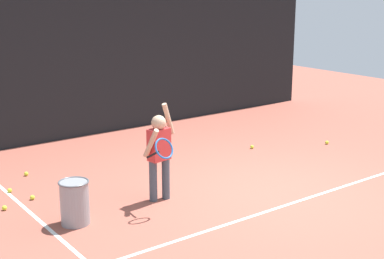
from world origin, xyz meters
TOP-DOWN VIEW (x-y plane):
  - ground_plane at (0.00, 0.00)m, footprint 20.00×20.00m
  - court_line_baseline at (0.00, -0.44)m, footprint 9.00×0.05m
  - court_line_sideline at (-3.07, 1.00)m, footprint 0.05×9.00m
  - back_fence_windscreen at (0.00, 4.51)m, footprint 10.18×0.08m
  - fence_post_2 at (0.00, 4.57)m, footprint 0.09×0.09m
  - fence_post_3 at (2.47, 4.57)m, footprint 0.09×0.09m
  - fence_post_4 at (4.94, 4.57)m, footprint 0.09×0.09m
  - tennis_player at (-1.46, 0.74)m, footprint 0.66×0.64m
  - ball_hopper at (-2.73, 0.71)m, footprint 0.38×0.38m
  - tennis_ball_1 at (-2.88, 1.81)m, footprint 0.07×0.07m
  - tennis_ball_4 at (-2.58, 2.83)m, footprint 0.07×0.07m
  - tennis_ball_5 at (1.28, 1.83)m, footprint 0.07×0.07m
  - tennis_ball_6 at (-3.31, 1.66)m, footprint 0.07×0.07m
  - tennis_ball_7 at (2.61, 1.21)m, footprint 0.07×0.07m
  - tennis_ball_8 at (-3.04, 2.27)m, footprint 0.07×0.07m

SIDE VIEW (x-z plane):
  - ground_plane at x=0.00m, z-range 0.00..0.00m
  - court_line_baseline at x=0.00m, z-range 0.00..0.00m
  - court_line_sideline at x=-3.07m, z-range 0.00..0.00m
  - tennis_ball_1 at x=-2.88m, z-range 0.00..0.07m
  - tennis_ball_4 at x=-2.58m, z-range 0.00..0.07m
  - tennis_ball_5 at x=1.28m, z-range 0.00..0.07m
  - tennis_ball_6 at x=-3.31m, z-range 0.00..0.07m
  - tennis_ball_7 at x=2.61m, z-range 0.00..0.07m
  - tennis_ball_8 at x=-3.04m, z-range 0.00..0.07m
  - ball_hopper at x=-2.73m, z-range 0.01..0.57m
  - tennis_player at x=-1.46m, z-range 0.05..1.40m
  - back_fence_windscreen at x=0.00m, z-range 0.00..3.01m
  - fence_post_2 at x=0.00m, z-range 0.00..3.16m
  - fence_post_3 at x=2.47m, z-range 0.00..3.16m
  - fence_post_4 at x=4.94m, z-range 0.00..3.16m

